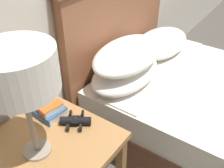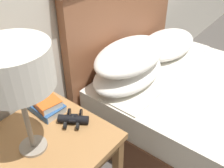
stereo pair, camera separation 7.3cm
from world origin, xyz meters
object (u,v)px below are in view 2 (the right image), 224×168
object	(u,v)px
nightstand	(47,151)
book_stacked_on_top	(45,101)
bed	(222,118)
binoculars_pair	(73,119)
book_on_nightstand	(46,107)
table_lamp	(13,69)

from	to	relation	value
nightstand	book_stacked_on_top	distance (m)	0.27
bed	binoculars_pair	bearing A→B (deg)	146.91
binoculars_pair	nightstand	bearing A→B (deg)	173.77
bed	binoculars_pair	distance (m)	1.05
nightstand	book_stacked_on_top	world-z (taller)	book_stacked_on_top
book_on_nightstand	binoculars_pair	distance (m)	0.19
bed	book_on_nightstand	distance (m)	1.18
nightstand	book_on_nightstand	world-z (taller)	book_on_nightstand
nightstand	binoculars_pair	size ratio (longest dim) A/B	3.70
book_on_nightstand	binoculars_pair	bearing A→B (deg)	-81.87
nightstand	book_stacked_on_top	size ratio (longest dim) A/B	3.03
nightstand	table_lamp	world-z (taller)	table_lamp
bed	nightstand	bearing A→B (deg)	150.86
book_stacked_on_top	book_on_nightstand	bearing A→B (deg)	-138.53
binoculars_pair	bed	bearing A→B (deg)	-33.09
nightstand	book_on_nightstand	size ratio (longest dim) A/B	2.81
bed	book_stacked_on_top	xyz separation A→B (m)	(-0.87, 0.74, 0.33)
nightstand	binoculars_pair	world-z (taller)	binoculars_pair
nightstand	bed	xyz separation A→B (m)	(1.02, -0.57, -0.19)
book_on_nightstand	binoculars_pair	size ratio (longest dim) A/B	1.32
nightstand	binoculars_pair	xyz separation A→B (m)	(0.18, -0.02, 0.10)
book_on_nightstand	book_stacked_on_top	xyz separation A→B (m)	(0.00, 0.00, 0.04)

